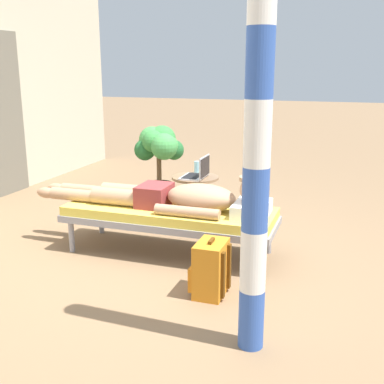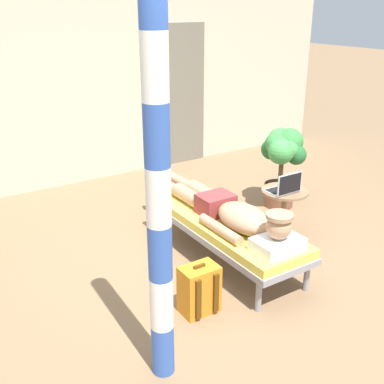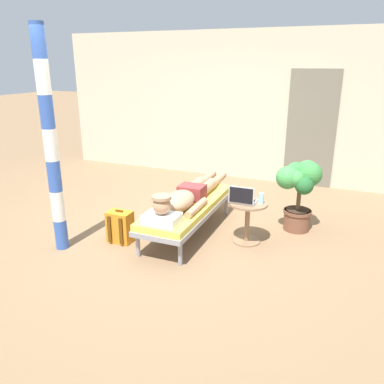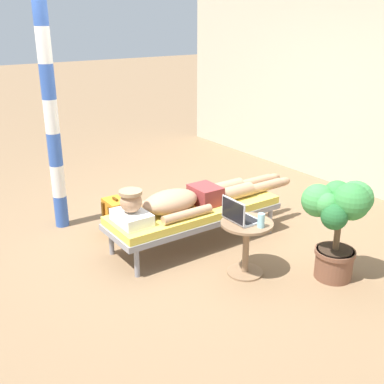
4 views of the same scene
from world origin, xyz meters
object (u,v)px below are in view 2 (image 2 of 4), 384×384
at_px(person_reclining, 228,211).
at_px(potted_plant, 282,156).
at_px(porch_post, 158,197).
at_px(drink_glass, 294,181).
at_px(side_table, 284,205).
at_px(laptop, 285,188).
at_px(lounge_chair, 224,225).
at_px(backpack, 199,290).

height_order(person_reclining, potted_plant, potted_plant).
bearing_deg(porch_post, drink_glass, 25.86).
height_order(side_table, laptop, laptop).
height_order(lounge_chair, porch_post, porch_post).
bearing_deg(laptop, drink_glass, 20.85).
bearing_deg(drink_glass, potted_plant, 57.47).
bearing_deg(potted_plant, lounge_chair, -153.99).
bearing_deg(backpack, porch_post, -143.39).
bearing_deg(drink_glass, backpack, -158.51).
bearing_deg(backpack, laptop, 21.58).
xyz_separation_m(lounge_chair, laptop, (0.73, -0.03, 0.24)).
distance_m(lounge_chair, potted_plant, 1.49).
bearing_deg(porch_post, potted_plant, 32.78).
bearing_deg(side_table, laptop, -139.48).
distance_m(side_table, backpack, 1.58).
distance_m(drink_glass, porch_post, 2.51).
xyz_separation_m(person_reclining, laptop, (0.73, 0.04, 0.06)).
bearing_deg(laptop, person_reclining, -177.22).
bearing_deg(drink_glass, porch_post, -154.14).
xyz_separation_m(lounge_chair, drink_glass, (0.94, 0.05, 0.24)).
bearing_deg(person_reclining, potted_plant, 28.11).
distance_m(side_table, drink_glass, 0.28).
height_order(drink_glass, porch_post, porch_post).
bearing_deg(lounge_chair, laptop, -1.98).
relative_size(backpack, porch_post, 0.17).
relative_size(lounge_chair, backpack, 4.42).
bearing_deg(porch_post, lounge_chair, 39.03).
height_order(laptop, drink_glass, laptop).
distance_m(lounge_chair, person_reclining, 0.18).
bearing_deg(side_table, drink_glass, 10.83).
height_order(lounge_chair, person_reclining, person_reclining).
relative_size(side_table, laptop, 1.69).
distance_m(potted_plant, porch_post, 3.10).
relative_size(backpack, potted_plant, 0.45).
xyz_separation_m(potted_plant, porch_post, (-2.55, -1.64, 0.64)).
distance_m(backpack, porch_post, 1.28).
distance_m(side_table, laptop, 0.24).
xyz_separation_m(side_table, porch_post, (-2.02, -1.02, 0.91)).
distance_m(lounge_chair, porch_post, 1.83).
xyz_separation_m(person_reclining, porch_post, (-1.23, -0.94, 0.75)).
height_order(laptop, potted_plant, potted_plant).
relative_size(drink_glass, potted_plant, 0.14).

